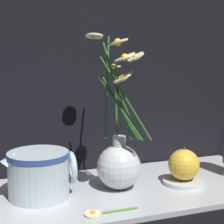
# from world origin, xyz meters

# --- Properties ---
(ground_plane) EXTENTS (6.00, 6.00, 0.00)m
(ground_plane) POSITION_xyz_m (0.00, 0.00, 0.00)
(ground_plane) COLOR black
(shelf) EXTENTS (0.88, 0.34, 0.01)m
(shelf) POSITION_xyz_m (0.00, 0.00, 0.01)
(shelf) COLOR #B2B7BC
(shelf) RESTS_ON ground_plane
(vase_with_flowers) EXTENTS (0.14, 0.19, 0.38)m
(vase_with_flowers) POSITION_xyz_m (0.02, -0.00, 0.08)
(vase_with_flowers) COLOR silver
(vase_with_flowers) RESTS_ON shelf
(ceramic_pitcher) EXTENTS (0.17, 0.14, 0.12)m
(ceramic_pitcher) POSITION_xyz_m (-0.17, 0.01, 0.07)
(ceramic_pitcher) COLOR silver
(ceramic_pitcher) RESTS_ON shelf
(saucer_plate) EXTENTS (0.10, 0.10, 0.01)m
(saucer_plate) POSITION_xyz_m (0.19, -0.02, 0.02)
(saucer_plate) COLOR silver
(saucer_plate) RESTS_ON shelf
(orange_fruit) EXTENTS (0.08, 0.08, 0.09)m
(orange_fruit) POSITION_xyz_m (0.19, -0.02, 0.06)
(orange_fruit) COLOR gold
(orange_fruit) RESTS_ON saucer_plate
(loose_daisy) EXTENTS (0.12, 0.04, 0.01)m
(loose_daisy) POSITION_xyz_m (-0.07, -0.13, 0.02)
(loose_daisy) COLOR #4C8E3D
(loose_daisy) RESTS_ON shelf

